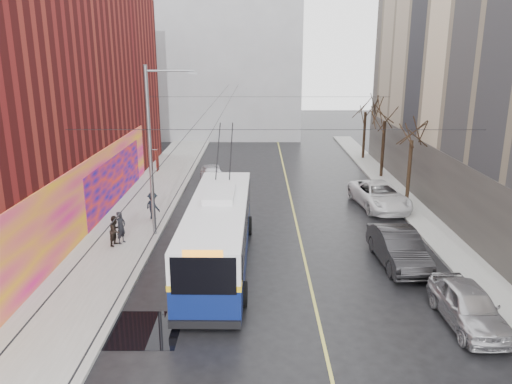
% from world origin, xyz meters
% --- Properties ---
extents(ground, '(140.00, 140.00, 0.00)m').
position_xyz_m(ground, '(0.00, 0.00, 0.00)').
color(ground, black).
rests_on(ground, ground).
extents(sidewalk_left, '(4.00, 60.00, 0.15)m').
position_xyz_m(sidewalk_left, '(-8.00, 12.00, 0.07)').
color(sidewalk_left, gray).
rests_on(sidewalk_left, ground).
extents(sidewalk_right, '(2.00, 60.00, 0.15)m').
position_xyz_m(sidewalk_right, '(9.00, 12.00, 0.07)').
color(sidewalk_right, gray).
rests_on(sidewalk_right, ground).
extents(lane_line, '(0.12, 50.00, 0.01)m').
position_xyz_m(lane_line, '(1.50, 14.00, 0.00)').
color(lane_line, '#BFB74C').
rests_on(lane_line, ground).
extents(building_far, '(20.50, 12.10, 18.00)m').
position_xyz_m(building_far, '(-6.00, 44.99, 9.02)').
color(building_far, gray).
rests_on(building_far, ground).
extents(streetlight_pole, '(2.65, 0.60, 9.00)m').
position_xyz_m(streetlight_pole, '(-6.14, 10.00, 4.85)').
color(streetlight_pole, slate).
rests_on(streetlight_pole, ground).
extents(catenary_wires, '(18.00, 60.00, 0.22)m').
position_xyz_m(catenary_wires, '(-2.54, 14.77, 6.25)').
color(catenary_wires, black).
extents(tree_near, '(3.20, 3.20, 6.40)m').
position_xyz_m(tree_near, '(9.00, 16.00, 4.98)').
color(tree_near, black).
rests_on(tree_near, ground).
extents(tree_mid, '(3.20, 3.20, 6.68)m').
position_xyz_m(tree_mid, '(9.00, 23.00, 5.25)').
color(tree_mid, black).
rests_on(tree_mid, ground).
extents(tree_far, '(3.20, 3.20, 6.57)m').
position_xyz_m(tree_far, '(9.00, 30.00, 5.14)').
color(tree_far, black).
rests_on(tree_far, ground).
extents(puddle, '(2.51, 2.63, 0.01)m').
position_xyz_m(puddle, '(-4.80, 0.62, 0.00)').
color(puddle, black).
rests_on(puddle, ground).
extents(pigeons_flying, '(3.36, 1.24, 1.11)m').
position_xyz_m(pigeons_flying, '(-1.61, 9.93, 7.65)').
color(pigeons_flying, slate).
extents(trolleybus, '(2.98, 12.30, 5.80)m').
position_xyz_m(trolleybus, '(-2.57, 6.42, 1.61)').
color(trolleybus, '#0A174E').
rests_on(trolleybus, ground).
extents(parked_car_a, '(1.92, 4.45, 1.50)m').
position_xyz_m(parked_car_a, '(6.89, 1.05, 0.75)').
color(parked_car_a, '#ABABAF').
rests_on(parked_car_a, ground).
extents(parked_car_b, '(2.02, 5.07, 1.64)m').
position_xyz_m(parked_car_b, '(5.80, 6.39, 0.82)').
color(parked_car_b, black).
rests_on(parked_car_b, ground).
extents(parked_car_c, '(3.43, 6.05, 1.59)m').
position_xyz_m(parked_car_c, '(7.00, 15.25, 0.80)').
color(parked_car_c, silver).
rests_on(parked_car_c, ground).
extents(following_car, '(2.43, 4.60, 1.49)m').
position_xyz_m(following_car, '(-4.11, 20.76, 0.75)').
color(following_car, silver).
rests_on(following_car, ground).
extents(pedestrian_a, '(0.60, 0.72, 1.68)m').
position_xyz_m(pedestrian_a, '(-7.72, 8.66, 0.99)').
color(pedestrian_a, black).
rests_on(pedestrian_a, sidewalk_left).
extents(pedestrian_b, '(0.78, 0.89, 1.55)m').
position_xyz_m(pedestrian_b, '(-7.93, 8.39, 0.93)').
color(pedestrian_b, black).
rests_on(pedestrian_b, sidewalk_left).
extents(pedestrian_c, '(1.19, 1.10, 1.61)m').
position_xyz_m(pedestrian_c, '(-6.87, 12.47, 0.96)').
color(pedestrian_c, black).
rests_on(pedestrian_c, sidewalk_left).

